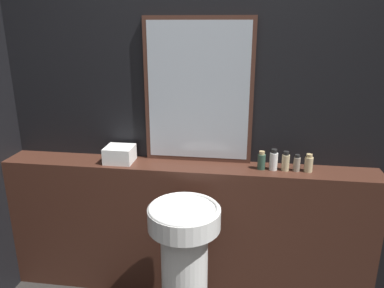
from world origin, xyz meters
TOP-DOWN VIEW (x-y plane):
  - wall_back at (0.00, 1.70)m, footprint 8.00×0.06m
  - vanity_counter at (0.00, 1.55)m, footprint 2.33×0.24m
  - pedestal_sink at (0.05, 1.14)m, footprint 0.39×0.39m
  - mirror at (0.06, 1.65)m, footprint 0.66×0.03m
  - towel_stack at (-0.42, 1.55)m, footprint 0.17×0.16m
  - shampoo_bottle at (0.46, 1.55)m, footprint 0.05×0.05m
  - conditioner_bottle at (0.53, 1.55)m, footprint 0.05×0.05m
  - lotion_bottle at (0.60, 1.55)m, footprint 0.05×0.05m
  - body_wash_bottle at (0.66, 1.55)m, footprint 0.04×0.04m
  - hand_soap_bottle at (0.73, 1.55)m, footprint 0.05×0.05m

SIDE VIEW (x-z plane):
  - vanity_counter at x=0.00m, z-range 0.00..0.90m
  - pedestal_sink at x=0.05m, z-range 0.06..0.89m
  - body_wash_bottle at x=0.66m, z-range 0.89..0.99m
  - towel_stack at x=-0.42m, z-range 0.90..1.00m
  - hand_soap_bottle at x=0.73m, z-range 0.89..1.00m
  - shampoo_bottle at x=0.46m, z-range 0.89..1.00m
  - lotion_bottle at x=0.60m, z-range 0.89..1.01m
  - conditioner_bottle at x=0.53m, z-range 0.89..1.02m
  - wall_back at x=0.00m, z-range 0.00..2.50m
  - mirror at x=0.06m, z-range 0.90..1.77m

